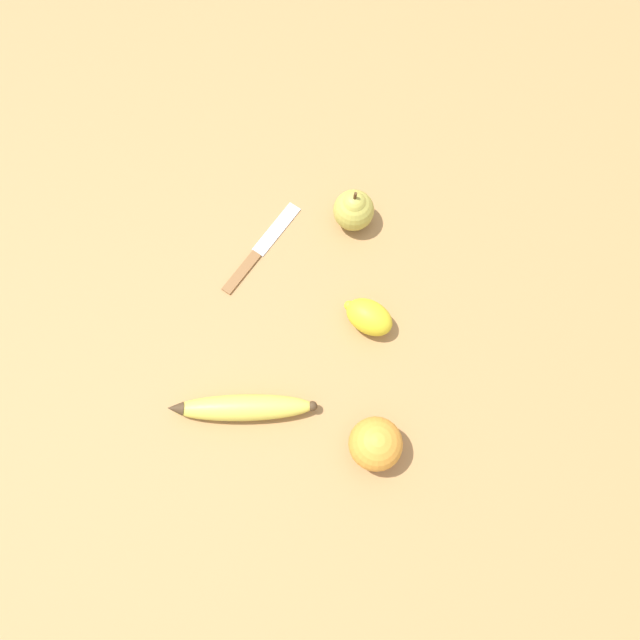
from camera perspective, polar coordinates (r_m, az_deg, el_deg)
The scene contains 6 objects.
ground_plane at distance 0.96m, azimuth 0.20°, elevation -0.74°, with size 3.00×3.00×0.00m, color #A87A47.
banana at distance 0.91m, azimuth -7.12°, elevation -7.96°, with size 0.17×0.17×0.04m.
orange at distance 0.88m, azimuth 5.10°, elevation -11.22°, with size 0.08×0.08×0.08m.
pear at distance 1.00m, azimuth 3.11°, elevation 10.08°, with size 0.07×0.07×0.08m.
lemon at distance 0.94m, azimuth 4.49°, elevation 0.28°, with size 0.08×0.07×0.05m.
paring_knife at distance 1.01m, azimuth -5.62°, elevation 6.33°, with size 0.05×0.19×0.01m.
Camera 1 is at (-0.21, 0.22, 0.90)m, focal length 35.00 mm.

